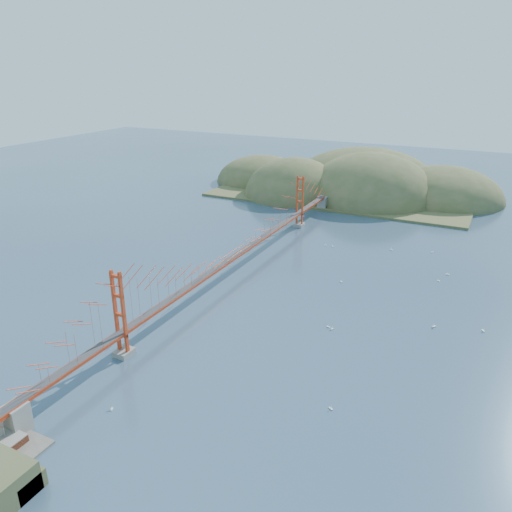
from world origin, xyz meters
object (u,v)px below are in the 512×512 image
at_px(sailboat_1, 341,281).
at_px(sailboat_2, 328,326).
at_px(sailboat_0, 332,328).
at_px(bridge, 236,235).
at_px(fort, 6,439).

xyz_separation_m(sailboat_1, sailboat_2, (3.11, -15.86, 0.00)).
height_order(sailboat_1, sailboat_2, sailboat_2).
height_order(sailboat_2, sailboat_0, sailboat_2).
xyz_separation_m(bridge, sailboat_1, (18.08, 4.19, -6.86)).
bearing_deg(sailboat_1, sailboat_0, -76.90).
distance_m(sailboat_1, sailboat_0, 16.62).
bearing_deg(bridge, fort, -89.52).
distance_m(bridge, sailboat_2, 25.14).
xyz_separation_m(bridge, sailboat_2, (21.18, -11.68, -6.86)).
relative_size(fort, sailboat_2, 5.60).
xyz_separation_m(fort, sailboat_2, (20.78, 36.31, -0.52)).
distance_m(bridge, fort, 48.40).
bearing_deg(fort, sailboat_1, 71.28).
xyz_separation_m(fort, sailboat_1, (17.68, 52.17, -0.52)).
bearing_deg(sailboat_0, fort, -120.79).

